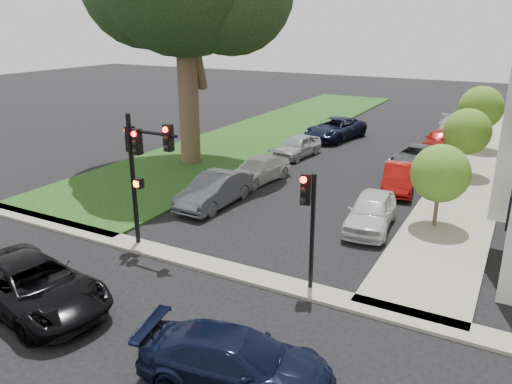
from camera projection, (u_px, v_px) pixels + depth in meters
The scene contains 20 objects.
ground at pixel (183, 293), 16.28m from camera, with size 140.00×140.00×0.00m, color black.
grass_strip at pixel (271, 131), 40.27m from camera, with size 8.00×44.00×0.12m, color black.
sidewalk_right at pixel (482, 154), 33.14m from camera, with size 3.50×44.00×0.12m, color gray.
sidewalk_cross at pixel (216, 267), 17.92m from camera, with size 60.00×1.00×0.12m, color gray.
small_tree_a at pixel (440, 174), 20.69m from camera, with size 2.44×2.44×3.66m.
small_tree_b at pixel (467, 132), 27.80m from camera, with size 2.59×2.59×3.89m.
small_tree_c at pixel (481, 108), 33.58m from camera, with size 2.92×2.92×4.37m.
traffic_signal_main at pixel (140, 158), 18.50m from camera, with size 2.55×0.66×5.23m.
traffic_signal_secondary at pixel (309, 210), 15.64m from camera, with size 0.54×0.43×4.01m.
car_cross_near at pixel (33, 285), 15.22m from camera, with size 2.59×5.62×1.56m, color black.
car_cross_far at pixel (236, 361), 11.95m from camera, with size 1.96×4.82×1.40m, color black.
car_parked_0 at pixel (371, 212), 21.20m from camera, with size 1.78×4.43×1.51m, color silver.
car_parked_1 at pixel (398, 178), 25.97m from camera, with size 1.49×4.27×1.41m, color maroon.
car_parked_2 at pixel (416, 157), 30.11m from camera, with size 2.23×4.84×1.35m, color #3F4247.
car_parked_3 at pixel (438, 139), 34.67m from camera, with size 1.57×3.91×1.33m, color maroon.
car_parked_4 at pixel (451, 127), 38.83m from camera, with size 1.88×4.63×1.34m, color #999BA0.
car_parked_5 at pixel (215, 190), 23.83m from camera, with size 1.64×4.72×1.55m, color #3F4247.
car_parked_6 at pixel (258, 170), 27.49m from camera, with size 1.86×4.58×1.33m, color silver.
car_parked_7 at pixel (297, 146), 32.51m from camera, with size 1.70×4.23×1.44m, color #999BA0.
car_parked_8 at pixel (335, 129), 37.41m from camera, with size 2.66×5.78×1.61m, color black.
Camera 1 is at (8.96, -11.44, 8.40)m, focal length 35.00 mm.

